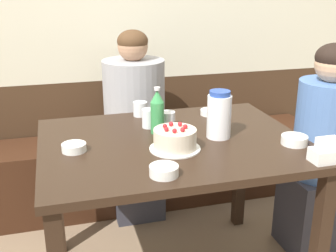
{
  "coord_description": "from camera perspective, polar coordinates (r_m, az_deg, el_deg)",
  "views": [
    {
      "loc": [
        -0.49,
        -1.7,
        1.45
      ],
      "look_at": [
        -0.01,
        0.05,
        0.81
      ],
      "focal_mm": 45.0,
      "sensor_mm": 36.0,
      "label": 1
    }
  ],
  "objects": [
    {
      "name": "glass_tumbler_short",
      "position": [
        2.03,
        -0.05,
        0.84
      ],
      "size": [
        0.07,
        0.07,
        0.08
      ],
      "color": "silver",
      "rests_on": "dining_table"
    },
    {
      "name": "back_wall",
      "position": [
        2.8,
        -5.49,
        15.17
      ],
      "size": [
        4.8,
        0.04,
        2.5
      ],
      "color": "#3D2819",
      "rests_on": "ground_plane"
    },
    {
      "name": "bowl_sauce_shallow",
      "position": [
        1.56,
        -0.55,
        -6.07
      ],
      "size": [
        0.11,
        0.11,
        0.04
      ],
      "color": "white",
      "rests_on": "dining_table"
    },
    {
      "name": "soju_bottle",
      "position": [
        1.95,
        -1.46,
        1.98
      ],
      "size": [
        0.06,
        0.06,
        0.22
      ],
      "color": "#388E4C",
      "rests_on": "dining_table"
    },
    {
      "name": "bowl_rice_small",
      "position": [
        1.81,
        -12.62,
        -2.85
      ],
      "size": [
        0.1,
        0.1,
        0.03
      ],
      "color": "white",
      "rests_on": "dining_table"
    },
    {
      "name": "person_teal_shirt",
      "position": [
        2.6,
        -4.49,
        -0.33
      ],
      "size": [
        0.37,
        0.37,
        1.18
      ],
      "rotation": [
        0.0,
        0.0,
        -1.57
      ],
      "color": "#33333D",
      "rests_on": "ground_plane"
    },
    {
      "name": "napkin_holder",
      "position": [
        1.77,
        20.5,
        -3.42
      ],
      "size": [
        0.11,
        0.08,
        0.11
      ],
      "color": "white",
      "rests_on": "dining_table"
    },
    {
      "name": "person_pale_blue_shirt",
      "position": [
        2.39,
        20.12,
        -4.1
      ],
      "size": [
        0.34,
        0.32,
        1.16
      ],
      "rotation": [
        0.0,
        0.0,
        3.14
      ],
      "color": "#33333D",
      "rests_on": "ground_plane"
    },
    {
      "name": "dining_table",
      "position": [
        1.94,
        0.64,
        -4.69
      ],
      "size": [
        1.18,
        0.9,
        0.76
      ],
      "color": "black",
      "rests_on": "ground_plane"
    },
    {
      "name": "birthday_cake",
      "position": [
        1.78,
        0.95,
        -1.82
      ],
      "size": [
        0.22,
        0.22,
        0.11
      ],
      "color": "white",
      "rests_on": "dining_table"
    },
    {
      "name": "bowl_soup_white",
      "position": [
        1.92,
        16.74,
        -1.83
      ],
      "size": [
        0.11,
        0.11,
        0.04
      ],
      "color": "white",
      "rests_on": "dining_table"
    },
    {
      "name": "bowl_side_dish",
      "position": [
        2.25,
        5.68,
        1.88
      ],
      "size": [
        0.1,
        0.1,
        0.03
      ],
      "color": "white",
      "rests_on": "dining_table"
    },
    {
      "name": "bench_seat",
      "position": [
        2.85,
        -4.04,
        -5.95
      ],
      "size": [
        2.44,
        0.38,
        0.47
      ],
      "color": "#381E11",
      "rests_on": "ground_plane"
    },
    {
      "name": "glass_shot_small",
      "position": [
        2.22,
        -3.78,
        2.33
      ],
      "size": [
        0.07,
        0.07,
        0.08
      ],
      "color": "silver",
      "rests_on": "dining_table"
    },
    {
      "name": "water_pitcher",
      "position": [
        1.91,
        6.93,
        1.51
      ],
      "size": [
        0.11,
        0.11,
        0.22
      ],
      "color": "white",
      "rests_on": "dining_table"
    },
    {
      "name": "glass_water_tall",
      "position": [
        2.04,
        -2.57,
        1.06
      ],
      "size": [
        0.07,
        0.07,
        0.09
      ],
      "color": "silver",
      "rests_on": "dining_table"
    }
  ]
}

